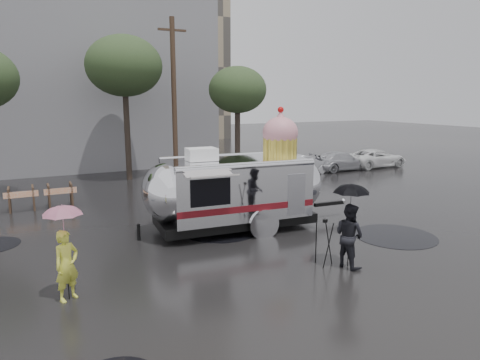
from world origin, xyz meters
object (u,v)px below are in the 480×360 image
airstream_trailer (238,186)px  person_left (67,265)px  person_right (349,235)px  tripod (324,239)px

airstream_trailer → person_left: airstream_trailer is taller
airstream_trailer → person_right: 4.75m
airstream_trailer → person_left: (-5.99, -3.21, -0.71)m
airstream_trailer → tripod: (0.64, -4.18, -0.78)m
person_left → tripod: person_left is taller
person_left → tripod: 6.70m
person_left → person_right: person_right is taller
airstream_trailer → person_right: size_ratio=4.54×
airstream_trailer → tripod: 4.30m
person_left → person_right: size_ratio=0.93×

